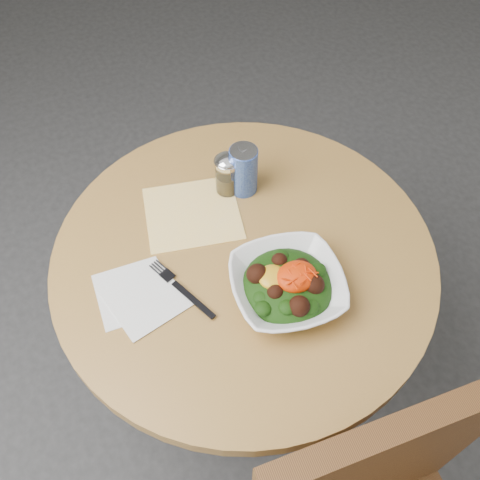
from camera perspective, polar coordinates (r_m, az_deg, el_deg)
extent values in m
plane|color=#2B2B2D|center=(1.91, 0.29, -14.31)|extent=(6.00, 6.00, 0.00)
cylinder|color=black|center=(1.90, 0.29, -14.14)|extent=(0.52, 0.52, 0.03)
cylinder|color=black|center=(1.59, 0.34, -9.49)|extent=(0.10, 0.10, 0.71)
cylinder|color=#BD8D44|center=(1.27, 0.43, -1.78)|extent=(0.90, 0.90, 0.04)
cube|color=#583718|center=(1.09, 13.36, -22.87)|extent=(0.44, 0.08, 0.52)
cube|color=#F8AD0D|center=(1.32, -5.08, 2.85)|extent=(0.27, 0.25, 0.00)
cube|color=silver|center=(1.21, -11.44, -5.52)|extent=(0.16, 0.16, 0.00)
cube|color=silver|center=(1.20, -10.02, -6.18)|extent=(0.18, 0.18, 0.00)
imported|color=white|center=(1.17, 5.04, -4.88)|extent=(0.28, 0.28, 0.06)
ellipsoid|color=black|center=(1.17, 5.03, -4.92)|extent=(0.20, 0.20, 0.07)
ellipsoid|color=orange|center=(1.14, 3.50, -3.95)|extent=(0.06, 0.06, 0.02)
ellipsoid|color=#EB3205|center=(1.14, 6.05, -3.88)|extent=(0.09, 0.08, 0.04)
cube|color=black|center=(1.18, -5.00, -6.38)|extent=(0.06, 0.12, 0.00)
cube|color=black|center=(1.22, -8.22, -3.37)|extent=(0.05, 0.07, 0.00)
cylinder|color=silver|center=(1.34, -1.36, 6.80)|extent=(0.06, 0.06, 0.09)
cylinder|color=olive|center=(1.35, -1.34, 6.22)|extent=(0.05, 0.05, 0.05)
cylinder|color=silver|center=(1.30, -1.40, 8.30)|extent=(0.06, 0.06, 0.01)
ellipsoid|color=silver|center=(1.30, -1.41, 8.47)|extent=(0.06, 0.06, 0.03)
cylinder|color=navy|center=(1.33, 0.37, 7.44)|extent=(0.07, 0.07, 0.13)
cylinder|color=#B5B5BC|center=(1.28, 0.38, 9.52)|extent=(0.07, 0.07, 0.00)
cube|color=#B5B5BC|center=(1.28, 0.19, 9.84)|extent=(0.01, 0.02, 0.00)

